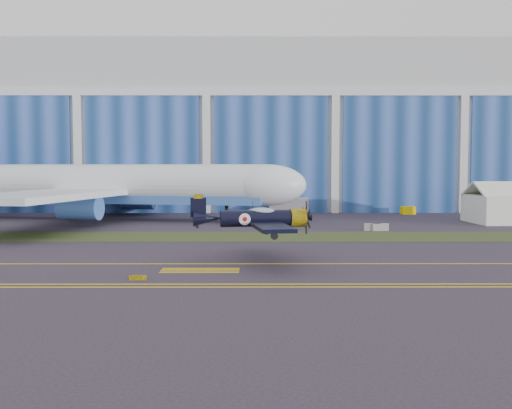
{
  "coord_description": "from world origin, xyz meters",
  "views": [
    {
      "loc": [
        -13.85,
        -53.43,
        7.92
      ],
      "look_at": [
        -13.68,
        5.79,
        4.18
      ],
      "focal_mm": 42.0,
      "sensor_mm": 36.0,
      "label": 1
    }
  ],
  "objects_px": {
    "tug": "(408,210)",
    "shipping_container": "(289,206)",
    "warbird": "(256,218)",
    "jetliner": "(105,141)"
  },
  "relations": [
    {
      "from": "jetliner",
      "to": "tug",
      "type": "relative_size",
      "value": 34.43
    },
    {
      "from": "jetliner",
      "to": "tug",
      "type": "xyz_separation_m",
      "value": [
        47.93,
        9.63,
        -11.11
      ]
    },
    {
      "from": "jetliner",
      "to": "shipping_container",
      "type": "bearing_deg",
      "value": 32.1
    },
    {
      "from": "warbird",
      "to": "tug",
      "type": "height_order",
      "value": "warbird"
    },
    {
      "from": "warbird",
      "to": "shipping_container",
      "type": "height_order",
      "value": "warbird"
    },
    {
      "from": "jetliner",
      "to": "shipping_container",
      "type": "xyz_separation_m",
      "value": [
        28.1,
        10.71,
        -10.4
      ]
    },
    {
      "from": "warbird",
      "to": "shipping_container",
      "type": "bearing_deg",
      "value": 74.54
    },
    {
      "from": "tug",
      "to": "jetliner",
      "type": "bearing_deg",
      "value": -176.47
    },
    {
      "from": "tug",
      "to": "shipping_container",
      "type": "bearing_deg",
      "value": 169.05
    },
    {
      "from": "shipping_container",
      "to": "tug",
      "type": "relative_size",
      "value": 2.79
    }
  ]
}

